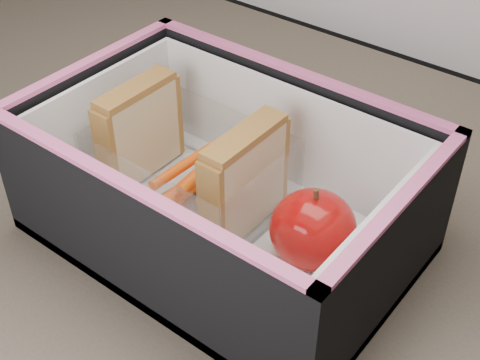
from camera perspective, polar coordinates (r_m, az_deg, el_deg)
name	(u,v)px	position (r m, az deg, el deg)	size (l,w,h in m)	color
kitchen_table	(252,296)	(0.67, 0.99, -9.84)	(1.20, 0.80, 0.75)	brown
lunch_bag	(227,173)	(0.56, -1.11, 0.56)	(0.32, 0.30, 0.31)	black
plastic_tub	(190,168)	(0.60, -4.25, 1.01)	(0.17, 0.12, 0.07)	white
sandwich_left	(140,130)	(0.63, -8.55, 4.26)	(0.02, 0.08, 0.09)	tan
sandwich_right	(245,180)	(0.56, 0.41, 0.01)	(0.02, 0.09, 0.10)	tan
carrot_sticks	(196,177)	(0.61, -3.80, 0.24)	(0.04, 0.13, 0.03)	#DB4A06
paper_napkin	(313,256)	(0.56, 6.27, -6.49)	(0.08, 0.08, 0.01)	white
red_apple	(313,230)	(0.53, 6.24, -4.22)	(0.07, 0.07, 0.07)	maroon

